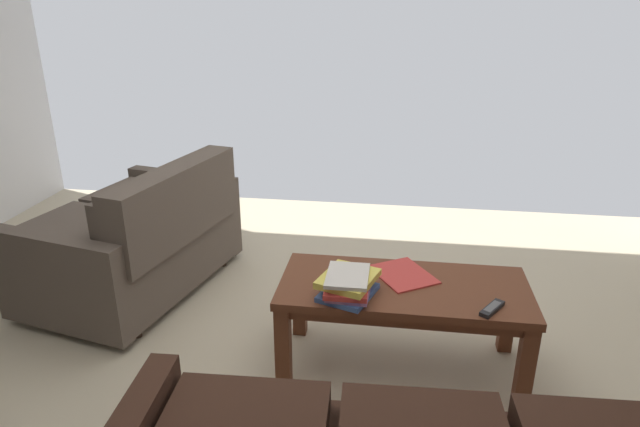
# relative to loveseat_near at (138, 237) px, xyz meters

# --- Properties ---
(ground_plane) EXTENTS (5.77, 4.91, 0.01)m
(ground_plane) POSITION_rel_loveseat_near_xyz_m (-1.17, 0.70, -0.37)
(ground_plane) COLOR beige
(loveseat_near) EXTENTS (1.11, 1.44, 0.84)m
(loveseat_near) POSITION_rel_loveseat_near_xyz_m (0.00, 0.00, 0.00)
(loveseat_near) COLOR black
(loveseat_near) RESTS_ON ground
(coffee_table) EXTENTS (1.19, 0.53, 0.47)m
(coffee_table) POSITION_rel_loveseat_near_xyz_m (-1.63, 0.57, 0.03)
(coffee_table) COLOR brown
(coffee_table) RESTS_ON ground
(book_stack) EXTENTS (0.30, 0.33, 0.11)m
(book_stack) POSITION_rel_loveseat_near_xyz_m (-1.37, 0.70, 0.16)
(book_stack) COLOR #385693
(book_stack) RESTS_ON coffee_table
(tv_remote) EXTENTS (0.13, 0.16, 0.02)m
(tv_remote) POSITION_rel_loveseat_near_xyz_m (-2.01, 0.75, 0.12)
(tv_remote) COLOR black
(tv_remote) RESTS_ON coffee_table
(loose_magazine) EXTENTS (0.37, 0.39, 0.01)m
(loose_magazine) POSITION_rel_loveseat_near_xyz_m (-1.62, 0.47, 0.11)
(loose_magazine) COLOR #C63833
(loose_magazine) RESTS_ON coffee_table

